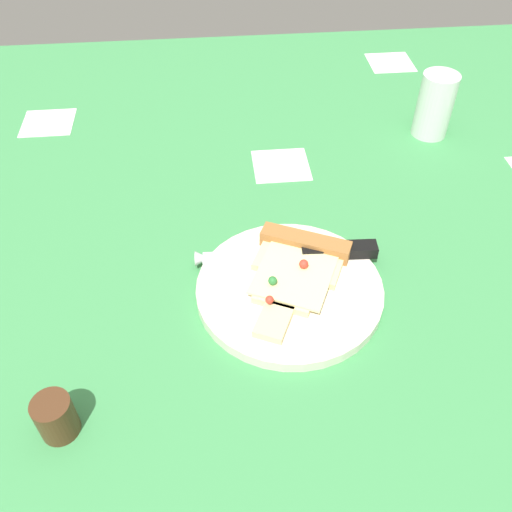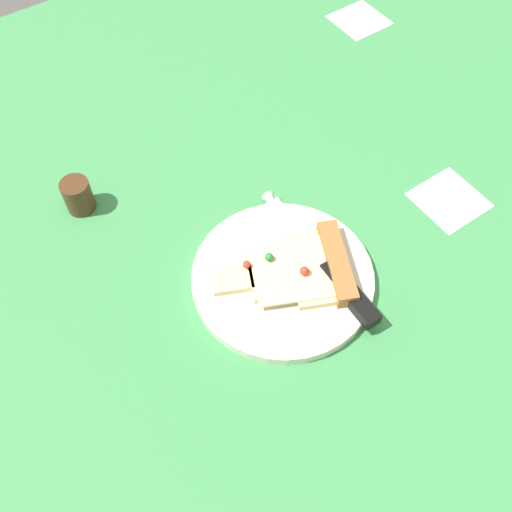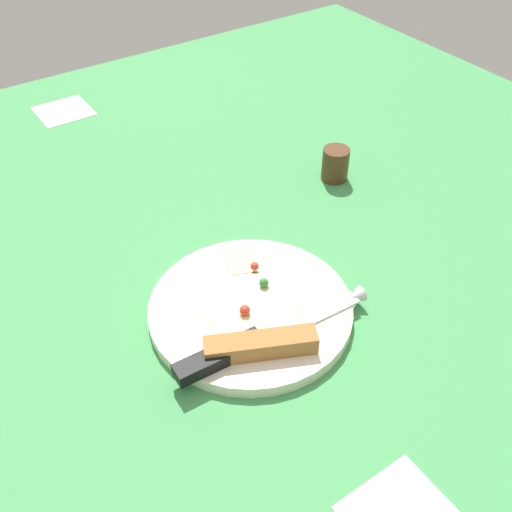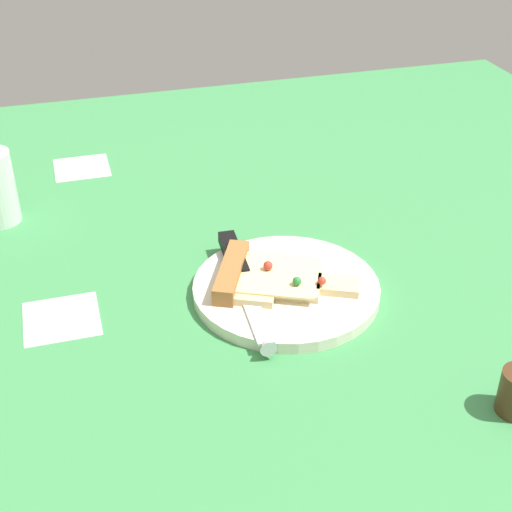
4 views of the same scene
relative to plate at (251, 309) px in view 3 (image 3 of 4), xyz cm
name	(u,v)px [view 3 (image 3 of 4)]	position (x,y,z in cm)	size (l,w,h in cm)	color
ground_plane	(255,335)	(1.84, -0.68, -2.25)	(152.92, 152.92, 3.00)	#3D8C4C
plate	(251,309)	(0.00, 0.00, 0.00)	(23.58, 23.58, 1.51)	silver
pizza_slice	(254,317)	(2.36, -1.10, 1.54)	(19.07, 14.82, 2.49)	beige
knife	(257,340)	(5.18, -2.69, 1.36)	(3.28, 24.07, 2.45)	silver
pepper_shaker	(335,164)	(-16.17, 26.13, 1.75)	(3.99, 3.99, 5.01)	#4C2D19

